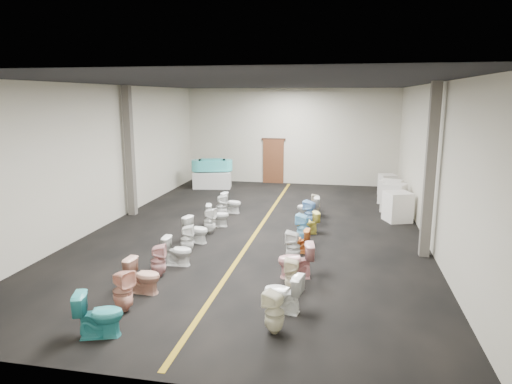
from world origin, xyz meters
TOP-DOWN VIEW (x-y plane):
  - floor at (0.00, 0.00)m, footprint 16.00×16.00m
  - ceiling at (0.00, 0.00)m, footprint 16.00×16.00m
  - wall_back at (0.00, 8.00)m, footprint 10.00×0.00m
  - wall_front at (0.00, -8.00)m, footprint 10.00×0.00m
  - wall_left at (-5.00, 0.00)m, footprint 0.00×16.00m
  - wall_right at (5.00, 0.00)m, footprint 0.00×16.00m
  - aisle_stripe at (0.00, 0.00)m, footprint 0.12×15.60m
  - back_door at (-0.80, 7.94)m, footprint 1.00×0.10m
  - door_frame at (-0.80, 7.95)m, footprint 1.15×0.08m
  - column_left at (-4.75, 1.00)m, footprint 0.25×0.25m
  - column_right at (4.75, -1.50)m, footprint 0.25×0.25m
  - display_table at (-3.34, 6.16)m, footprint 1.80×1.10m
  - bathtub at (-3.34, 6.16)m, footprint 1.81×1.00m
  - appliance_crate_a at (4.40, 1.89)m, footprint 1.00×1.00m
  - appliance_crate_b at (4.40, 3.21)m, footprint 0.99×0.99m
  - appliance_crate_c at (4.40, 4.62)m, footprint 1.01×1.01m
  - appliance_crate_d at (4.40, 6.08)m, footprint 0.78×0.78m
  - toilet_left_0 at (-1.47, -6.97)m, footprint 0.91×0.69m
  - toilet_left_1 at (-1.52, -6.01)m, footprint 0.51×0.50m
  - toilet_left_2 at (-1.51, -5.12)m, footprint 0.77×0.46m
  - toilet_left_3 at (-1.55, -4.23)m, footprint 0.44×0.43m
  - toilet_left_4 at (-1.38, -3.42)m, footprint 0.73×0.44m
  - toilet_left_5 at (-1.46, -2.52)m, footprint 0.42×0.41m
  - toilet_left_6 at (-1.50, -1.61)m, footprint 0.81×0.59m
  - toilet_left_7 at (-1.38, -0.69)m, footprint 0.40×0.39m
  - toilet_left_8 at (-1.36, 0.10)m, footprint 0.81×0.59m
  - toilet_left_9 at (-1.50, 1.07)m, footprint 0.49×0.49m
  - toilet_left_10 at (-1.35, 1.89)m, footprint 0.77×0.52m
  - toilet_right_0 at (1.50, -6.27)m, footprint 0.47×0.46m
  - toilet_right_1 at (1.54, -5.42)m, footprint 0.84×0.58m
  - toilet_right_2 at (1.62, -4.49)m, footprint 0.36×0.35m
  - toilet_right_3 at (1.59, -3.66)m, footprint 0.89×0.61m
  - toilet_right_4 at (1.41, -2.67)m, footprint 0.40×0.39m
  - toilet_right_5 at (1.44, -1.92)m, footprint 0.66×0.39m
  - toilet_right_6 at (1.51, -0.99)m, footprint 0.47×0.46m
  - toilet_right_7 at (1.57, -0.17)m, footprint 0.77×0.60m
  - toilet_right_8 at (1.56, 0.72)m, footprint 0.50×0.50m
  - toilet_right_9 at (1.43, 1.63)m, footprint 0.79×0.49m
  - toilet_right_10 at (1.64, 2.47)m, footprint 0.33×0.32m

SIDE VIEW (x-z plane):
  - floor at x=0.00m, z-range 0.00..0.00m
  - aisle_stripe at x=0.00m, z-range 0.00..0.01m
  - toilet_right_5 at x=1.44m, z-range 0.00..0.67m
  - toilet_right_10 at x=1.64m, z-range 0.00..0.69m
  - toilet_right_7 at x=1.57m, z-range 0.00..0.69m
  - toilet_left_10 at x=-1.35m, z-range 0.00..0.73m
  - toilet_left_4 at x=-1.38m, z-range 0.00..0.73m
  - toilet_left_8 at x=-1.36m, z-range 0.00..0.74m
  - display_table at x=-3.34m, z-range 0.00..0.75m
  - toilet_left_6 at x=-1.50m, z-range 0.00..0.75m
  - toilet_right_2 at x=1.62m, z-range 0.00..0.76m
  - toilet_left_2 at x=-1.51m, z-range 0.00..0.76m
  - toilet_left_5 at x=-1.46m, z-range 0.00..0.77m
  - toilet_right_9 at x=1.43m, z-range 0.00..0.77m
  - toilet_left_3 at x=-1.55m, z-range 0.00..0.78m
  - toilet_right_0 at x=1.50m, z-range 0.00..0.78m
  - toilet_right_1 at x=1.54m, z-range 0.00..0.79m
  - toilet_left_7 at x=-1.38m, z-range 0.00..0.79m
  - toilet_right_4 at x=1.41m, z-range 0.00..0.81m
  - toilet_left_0 at x=-1.47m, z-range 0.00..0.82m
  - toilet_right_6 at x=1.51m, z-range 0.00..0.83m
  - toilet_left_9 at x=-1.50m, z-range 0.00..0.84m
  - toilet_right_3 at x=1.59m, z-range 0.00..0.84m
  - toilet_right_8 at x=1.56m, z-range 0.00..0.85m
  - toilet_left_1 at x=-1.52m, z-range 0.00..0.85m
  - appliance_crate_d at x=4.40m, z-range 0.00..0.89m
  - appliance_crate_c at x=4.40m, z-range 0.00..0.91m
  - appliance_crate_a at x=4.40m, z-range 0.00..1.00m
  - appliance_crate_b at x=4.40m, z-range 0.00..1.03m
  - back_door at x=-0.80m, z-range 0.00..2.10m
  - bathtub at x=-3.34m, z-range 0.79..1.34m
  - door_frame at x=-0.80m, z-range 2.07..2.17m
  - wall_back at x=0.00m, z-range -2.75..7.25m
  - wall_front at x=0.00m, z-range -2.75..7.25m
  - wall_left at x=-5.00m, z-range -5.75..10.25m
  - wall_right at x=5.00m, z-range -5.75..10.25m
  - column_left at x=-4.75m, z-range 0.00..4.50m
  - column_right at x=4.75m, z-range 0.00..4.50m
  - ceiling at x=0.00m, z-range 4.50..4.50m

